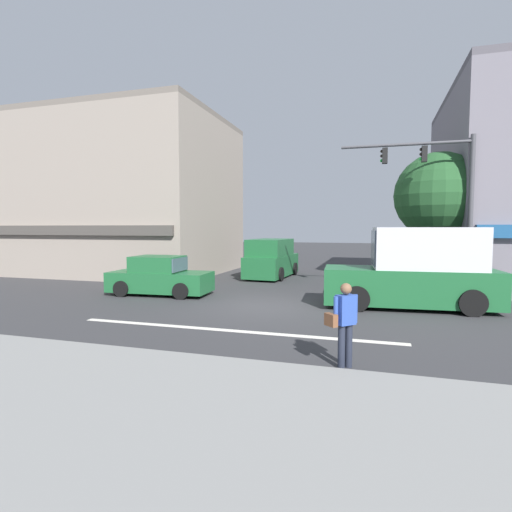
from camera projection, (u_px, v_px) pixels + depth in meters
ground_plane at (265, 306)px, 13.95m from camera, size 120.00×120.00×0.00m
lane_marking_stripe at (231, 331)px, 10.61m from camera, size 9.00×0.24×0.01m
sidewalk_curb at (112, 410)px, 5.83m from camera, size 40.00×5.00×0.16m
building_left_block at (126, 197)px, 24.86m from camera, size 12.26×9.56×9.29m
street_tree at (439, 196)px, 16.99m from camera, size 3.67×3.67×5.94m
utility_pole_near_left at (155, 191)px, 20.60m from camera, size 1.40×0.22×8.91m
utility_pole_far_right at (475, 201)px, 17.67m from camera, size 1.40×0.22×7.50m
traffic_light_mast at (443, 190)px, 15.17m from camera, size 4.89×0.29×6.20m
box_truck_parked_curbside at (415, 272)px, 13.52m from camera, size 5.74×2.56×2.75m
van_approaching_near at (271, 259)px, 21.93m from camera, size 2.24×4.70×2.11m
sedan_waiting_far at (160, 277)px, 16.30m from camera, size 4.19×2.06×1.58m
pedestrian_foreground_with_bag at (344, 320)px, 7.73m from camera, size 0.62×0.55×1.67m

